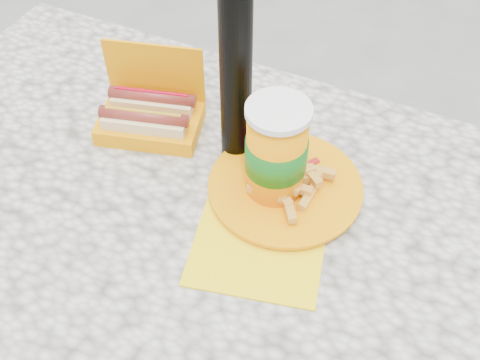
% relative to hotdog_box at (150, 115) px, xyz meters
% --- Properties ---
extents(picnic_table, '(1.20, 0.80, 0.75)m').
position_rel_hotdog_box_xyz_m(picnic_table, '(0.16, -0.15, -0.14)').
color(picnic_table, beige).
rests_on(picnic_table, ground).
extents(hotdog_box, '(0.20, 0.16, 0.14)m').
position_rel_hotdog_box_xyz_m(hotdog_box, '(0.00, 0.00, 0.00)').
color(hotdog_box, orange).
rests_on(hotdog_box, picnic_table).
extents(fries_plate, '(0.25, 0.35, 0.05)m').
position_rel_hotdog_box_xyz_m(fries_plate, '(0.27, -0.05, -0.02)').
color(fries_plate, yellow).
rests_on(fries_plate, picnic_table).
extents(soda_cup, '(0.10, 0.10, 0.18)m').
position_rel_hotdog_box_xyz_m(soda_cup, '(0.26, -0.05, 0.06)').
color(soda_cup, '#FF8F00').
rests_on(soda_cup, picnic_table).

